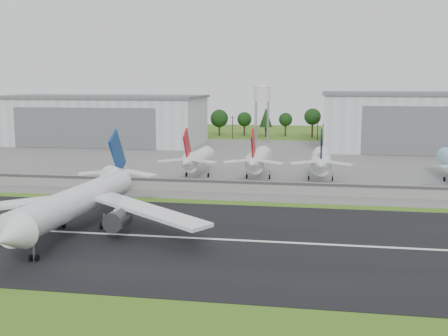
% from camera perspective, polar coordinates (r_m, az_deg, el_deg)
% --- Properties ---
extents(ground, '(600.00, 600.00, 0.00)m').
position_cam_1_polar(ground, '(97.61, -4.96, -8.71)').
color(ground, '#3C6718').
rests_on(ground, ground).
extents(runway, '(320.00, 60.00, 0.10)m').
position_cam_1_polar(runway, '(106.88, -3.58, -7.12)').
color(runway, black).
rests_on(runway, ground).
extents(runway_centerline, '(220.00, 1.00, 0.02)m').
position_cam_1_polar(runway_centerline, '(106.86, -3.58, -7.09)').
color(runway_centerline, white).
rests_on(runway_centerline, runway).
extents(apron, '(320.00, 150.00, 0.10)m').
position_cam_1_polar(apron, '(213.35, 3.32, 0.81)').
color(apron, slate).
rests_on(apron, ground).
extents(blast_fence, '(240.00, 0.61, 3.50)m').
position_cam_1_polar(blast_fence, '(149.48, 0.44, -1.86)').
color(blast_fence, gray).
rests_on(blast_fence, ground).
extents(hangar_west, '(97.00, 44.00, 23.20)m').
position_cam_1_polar(hangar_west, '(275.93, -12.33, 4.82)').
color(hangar_west, silver).
rests_on(hangar_west, ground).
extents(hangar_east, '(102.00, 47.00, 25.20)m').
position_cam_1_polar(hangar_east, '(260.42, 21.22, 4.44)').
color(hangar_east, silver).
rests_on(hangar_east, ground).
extents(water_tower, '(8.40, 8.40, 29.40)m').
position_cam_1_polar(water_tower, '(276.56, 3.90, 7.69)').
color(water_tower, '#99999E').
rests_on(water_tower, ground).
extents(utility_poles, '(230.00, 3.00, 12.00)m').
position_cam_1_polar(utility_poles, '(292.43, 5.14, 2.91)').
color(utility_poles, black).
rests_on(utility_poles, ground).
extents(treeline, '(320.00, 16.00, 22.00)m').
position_cam_1_polar(treeline, '(307.31, 5.37, 3.18)').
color(treeline, black).
rests_on(treeline, ground).
extents(main_airliner, '(57.24, 59.18, 18.17)m').
position_cam_1_polar(main_airliner, '(112.59, -14.89, -4.05)').
color(main_airliner, white).
rests_on(main_airliner, runway).
extents(parked_jet_red_a, '(7.36, 31.29, 16.44)m').
position_cam_1_polar(parked_jet_red_a, '(172.30, -2.85, 0.93)').
color(parked_jet_red_a, silver).
rests_on(parked_jet_red_a, ground).
extents(parked_jet_red_b, '(7.36, 31.29, 16.66)m').
position_cam_1_polar(parked_jet_red_b, '(169.15, 3.45, 0.85)').
color(parked_jet_red_b, white).
rests_on(parked_jet_red_b, ground).
extents(parked_jet_navy, '(7.36, 31.29, 16.76)m').
position_cam_1_polar(parked_jet_navy, '(168.10, 9.82, 0.72)').
color(parked_jet_navy, silver).
rests_on(parked_jet_navy, ground).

